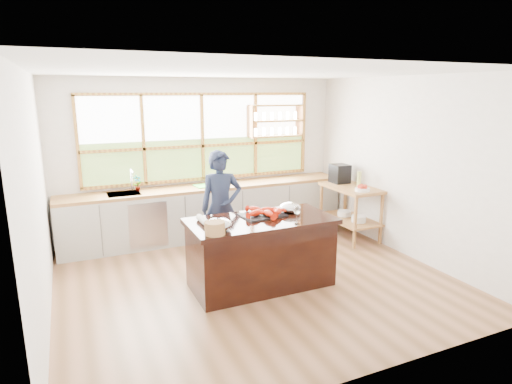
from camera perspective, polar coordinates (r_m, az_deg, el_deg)
ground_plane at (r=5.90m, az=-0.18°, el=-11.50°), size 5.00×5.00×0.00m
room_shell at (r=5.88m, az=-2.02°, el=6.24°), size 5.02×4.52×2.71m
back_counter at (r=7.44m, az=-6.39°, el=-2.52°), size 4.90×0.63×0.90m
right_shelf_unit at (r=7.48m, az=12.50°, el=-1.49°), size 0.62×1.10×0.90m
island at (r=5.55m, az=0.66°, el=-8.03°), size 1.85×0.90×0.90m
cook at (r=6.19m, az=-4.66°, el=-2.11°), size 0.65×0.47×1.67m
potted_plant at (r=7.11m, az=-15.55°, el=1.13°), size 0.16×0.13×0.27m
cutting_board at (r=7.33m, az=-6.60°, el=0.87°), size 0.43×0.34×0.01m
espresso_machine at (r=7.66m, az=11.10°, el=2.43°), size 0.29×0.31×0.32m
wine_bottle at (r=7.31m, az=13.58°, el=1.61°), size 0.08×0.08×0.28m
fruit_bowl at (r=7.10m, az=14.01°, el=0.45°), size 0.24×0.24×0.11m
slate_board at (r=5.55m, az=0.85°, el=-3.08°), size 0.59×0.45×0.02m
lobster_pile at (r=5.52m, az=1.19°, el=-2.64°), size 0.52×0.48×0.08m
mixing_bowl_left at (r=4.99m, az=-5.05°, el=-4.34°), size 0.31×0.31×0.15m
mixing_bowl_right at (r=5.71m, az=4.56°, el=-2.09°), size 0.29×0.29×0.14m
wine_glass at (r=5.20m, az=5.47°, el=-2.51°), size 0.08×0.08×0.22m
wicker_basket at (r=4.84m, az=-5.51°, el=-4.82°), size 0.23×0.23×0.15m
parchment_roll at (r=5.27m, az=-7.11°, el=-3.72°), size 0.08×0.30×0.08m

